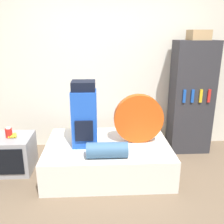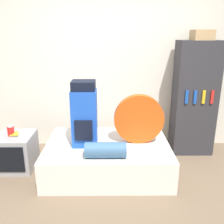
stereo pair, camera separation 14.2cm
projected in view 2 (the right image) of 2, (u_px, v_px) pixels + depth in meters
The scene contains 11 objects.
ground_plane at pixel (108, 202), 2.88m from camera, with size 16.00×16.00×0.00m, color brown.
wall_back at pixel (109, 69), 4.04m from camera, with size 8.00×0.05×2.60m.
bed at pixel (108, 157), 3.48m from camera, with size 1.67×1.17×0.42m.
backpack at pixel (84, 115), 3.26m from camera, with size 0.32×0.31×0.87m.
tent_bag at pixel (139, 119), 3.36m from camera, with size 0.67×0.11×0.67m.
sleeping_roll at pixel (106, 150), 3.01m from camera, with size 0.50×0.19×0.19m.
television at pixel (16, 151), 3.55m from camera, with size 0.51×0.55×0.50m.
canister at pixel (11, 131), 3.46m from camera, with size 0.09×0.09×0.14m.
banana_bunch at pixel (15, 133), 3.50m from camera, with size 0.13×0.17×0.04m.
bookshelf at pixel (194, 99), 3.88m from camera, with size 0.63×0.41×1.76m.
cardboard_box at pixel (202, 35), 3.57m from camera, with size 0.28×0.30×0.14m.
Camera 2 is at (0.03, -2.43, 1.86)m, focal length 40.00 mm.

